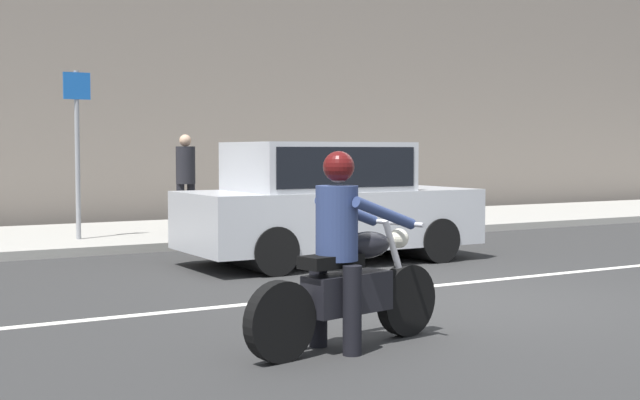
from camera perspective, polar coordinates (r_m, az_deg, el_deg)
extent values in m
plane|color=#2B2B2B|center=(9.39, 9.45, -6.56)|extent=(80.00, 80.00, 0.00)
cube|color=#99968E|center=(16.32, -8.71, -2.12)|extent=(40.00, 4.40, 0.14)
cube|color=slate|center=(19.69, -12.50, 12.02)|extent=(40.00, 1.40, 9.23)
cube|color=silver|center=(9.99, 5.31, -5.92)|extent=(18.00, 0.14, 0.01)
cylinder|color=black|center=(7.50, 5.77, -6.63)|extent=(0.63, 0.24, 0.62)
cylinder|color=black|center=(6.55, -2.66, -8.08)|extent=(0.63, 0.24, 0.62)
cylinder|color=silver|center=(7.36, 5.15, -4.13)|extent=(0.35, 0.12, 0.75)
cube|color=black|center=(6.98, 1.85, -6.20)|extent=(0.81, 0.43, 0.32)
ellipsoid|color=black|center=(7.08, 3.14, -3.00)|extent=(0.52, 0.33, 0.22)
cube|color=black|center=(6.82, 0.75, -4.08)|extent=(0.56, 0.34, 0.10)
cylinder|color=silver|center=(7.28, 4.84, -1.50)|extent=(0.18, 0.69, 0.04)
sphere|color=silver|center=(7.35, 5.26, -2.55)|extent=(0.17, 0.17, 0.17)
cylinder|color=silver|center=(6.92, -0.89, -7.29)|extent=(0.70, 0.21, 0.07)
cylinder|color=black|center=(6.76, 2.15, -7.35)|extent=(0.18, 0.18, 0.71)
cylinder|color=black|center=(7.05, -0.12, -6.91)|extent=(0.18, 0.18, 0.71)
cylinder|color=navy|center=(6.83, 1.12, -1.55)|extent=(0.40, 0.40, 0.60)
cylinder|color=navy|center=(6.89, 4.33, -0.89)|extent=(0.68, 0.22, 0.30)
cylinder|color=navy|center=(7.20, 1.81, -0.70)|extent=(0.68, 0.22, 0.30)
sphere|color=tan|center=(6.82, 1.25, 1.97)|extent=(0.20, 0.20, 0.20)
sphere|color=#510F0F|center=(6.82, 1.25, 2.23)|extent=(0.25, 0.25, 0.25)
cube|color=#B2B5BA|center=(12.28, 0.70, -1.19)|extent=(4.24, 1.76, 0.80)
cube|color=#B2B5BA|center=(12.13, -0.16, 2.25)|extent=(2.33, 1.62, 0.68)
cube|color=black|center=(12.13, -0.16, 2.25)|extent=(2.15, 1.65, 0.54)
cylinder|color=black|center=(13.02, 5.69, -2.36)|extent=(0.64, 1.82, 0.64)
cylinder|color=black|center=(11.69, -4.86, -3.01)|extent=(0.64, 1.82, 0.64)
cylinder|color=gray|center=(14.67, -15.83, 2.88)|extent=(0.08, 0.08, 2.77)
cube|color=#1959B2|center=(14.68, -15.87, 7.31)|extent=(0.44, 0.03, 0.44)
cylinder|color=black|center=(15.24, -9.26, -0.59)|extent=(0.14, 0.14, 0.88)
cylinder|color=black|center=(15.31, -8.56, -0.57)|extent=(0.14, 0.14, 0.88)
cylinder|color=black|center=(15.24, -8.93, 2.30)|extent=(0.34, 0.34, 0.66)
sphere|color=tan|center=(15.24, -8.95, 3.93)|extent=(0.21, 0.21, 0.21)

